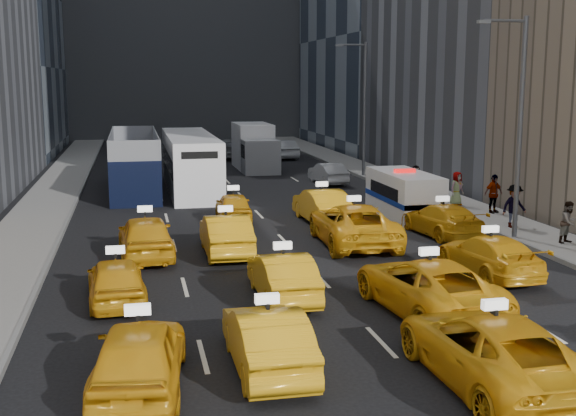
# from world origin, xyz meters

# --- Properties ---
(ground) EXTENTS (160.00, 160.00, 0.00)m
(ground) POSITION_xyz_m (0.00, 0.00, 0.00)
(ground) COLOR black
(ground) RESTS_ON ground
(sidewalk_west) EXTENTS (3.00, 90.00, 0.15)m
(sidewalk_west) POSITION_xyz_m (-10.50, 25.00, 0.07)
(sidewalk_west) COLOR gray
(sidewalk_west) RESTS_ON ground
(sidewalk_east) EXTENTS (3.00, 90.00, 0.15)m
(sidewalk_east) POSITION_xyz_m (10.50, 25.00, 0.07)
(sidewalk_east) COLOR gray
(sidewalk_east) RESTS_ON ground
(curb_west) EXTENTS (0.15, 90.00, 0.18)m
(curb_west) POSITION_xyz_m (-9.05, 25.00, 0.09)
(curb_west) COLOR slate
(curb_west) RESTS_ON ground
(curb_east) EXTENTS (0.15, 90.00, 0.18)m
(curb_east) POSITION_xyz_m (9.05, 25.00, 0.09)
(curb_east) COLOR slate
(curb_east) RESTS_ON ground
(streetlight_near) EXTENTS (2.15, 0.22, 9.00)m
(streetlight_near) POSITION_xyz_m (9.18, 12.00, 4.92)
(streetlight_near) COLOR #595B60
(streetlight_near) RESTS_ON ground
(streetlight_far) EXTENTS (2.15, 0.22, 9.00)m
(streetlight_far) POSITION_xyz_m (9.18, 32.00, 4.92)
(streetlight_far) COLOR #595B60
(streetlight_far) RESTS_ON ground
(taxi_4) EXTENTS (2.35, 4.77, 1.57)m
(taxi_4) POSITION_xyz_m (-5.99, 0.38, 0.78)
(taxi_4) COLOR orange
(taxi_4) RESTS_ON ground
(taxi_5) EXTENTS (1.56, 4.43, 1.46)m
(taxi_5) POSITION_xyz_m (-3.13, 0.91, 0.73)
(taxi_5) COLOR orange
(taxi_5) RESTS_ON ground
(taxi_6) EXTENTS (2.69, 5.66, 1.56)m
(taxi_6) POSITION_xyz_m (1.51, -0.86, 0.78)
(taxi_6) COLOR orange
(taxi_6) RESTS_ON ground
(taxi_8) EXTENTS (1.89, 4.18, 1.39)m
(taxi_8) POSITION_xyz_m (-6.57, 6.77, 0.70)
(taxi_8) COLOR orange
(taxi_8) RESTS_ON ground
(taxi_9) EXTENTS (1.52, 4.34, 1.43)m
(taxi_9) POSITION_xyz_m (-1.69, 6.13, 0.71)
(taxi_9) COLOR orange
(taxi_9) RESTS_ON ground
(taxi_10) EXTENTS (3.10, 5.83, 1.56)m
(taxi_10) POSITION_xyz_m (2.09, 4.02, 0.78)
(taxi_10) COLOR orange
(taxi_10) RESTS_ON ground
(taxi_11) EXTENTS (2.18, 4.85, 1.38)m
(taxi_11) POSITION_xyz_m (5.67, 7.25, 0.69)
(taxi_11) COLOR orange
(taxi_11) RESTS_ON ground
(taxi_12) EXTENTS (2.14, 4.85, 1.62)m
(taxi_12) POSITION_xyz_m (-5.61, 12.21, 0.81)
(taxi_12) COLOR orange
(taxi_12) RESTS_ON ground
(taxi_13) EXTENTS (1.66, 4.69, 1.54)m
(taxi_13) POSITION_xyz_m (-2.64, 12.10, 0.77)
(taxi_13) COLOR orange
(taxi_13) RESTS_ON ground
(taxi_14) EXTENTS (3.08, 6.13, 1.67)m
(taxi_14) POSITION_xyz_m (2.57, 12.63, 0.83)
(taxi_14) COLOR orange
(taxi_14) RESTS_ON ground
(taxi_15) EXTENTS (2.37, 4.88, 1.37)m
(taxi_15) POSITION_xyz_m (6.75, 13.49, 0.68)
(taxi_15) COLOR orange
(taxi_15) RESTS_ON ground
(taxi_16) EXTENTS (1.79, 3.98, 1.33)m
(taxi_16) POSITION_xyz_m (-1.43, 18.73, 0.66)
(taxi_16) COLOR orange
(taxi_16) RESTS_ON ground
(taxi_17) EXTENTS (1.82, 4.82, 1.57)m
(taxi_17) POSITION_xyz_m (2.52, 17.44, 0.79)
(taxi_17) COLOR orange
(taxi_17) RESTS_ON ground
(nypd_van) EXTENTS (2.42, 5.55, 2.33)m
(nypd_van) POSITION_xyz_m (6.70, 17.78, 1.06)
(nypd_van) COLOR white
(nypd_van) RESTS_ON ground
(double_decker) EXTENTS (4.06, 12.09, 3.45)m
(double_decker) POSITION_xyz_m (-5.89, 28.93, 1.71)
(double_decker) COLOR black
(double_decker) RESTS_ON ground
(city_bus) EXTENTS (3.14, 12.96, 3.32)m
(city_bus) POSITION_xyz_m (-2.64, 28.82, 1.65)
(city_bus) COLOR white
(city_bus) RESTS_ON ground
(box_truck) EXTENTS (3.13, 7.48, 3.33)m
(box_truck) POSITION_xyz_m (2.80, 37.81, 1.64)
(box_truck) COLOR white
(box_truck) RESTS_ON ground
(misc_car_0) EXTENTS (1.73, 4.18, 1.35)m
(misc_car_0) POSITION_xyz_m (6.12, 29.48, 0.67)
(misc_car_0) COLOR #A6A9AE
(misc_car_0) RESTS_ON ground
(misc_car_1) EXTENTS (2.82, 5.09, 1.35)m
(misc_car_1) POSITION_xyz_m (-6.39, 38.58, 0.67)
(misc_car_1) COLOR black
(misc_car_1) RESTS_ON ground
(misc_car_2) EXTENTS (2.98, 5.92, 1.65)m
(misc_car_2) POSITION_xyz_m (1.55, 46.08, 0.83)
(misc_car_2) COLOR gray
(misc_car_2) RESTS_ON ground
(misc_car_3) EXTENTS (2.00, 4.09, 1.34)m
(misc_car_3) POSITION_xyz_m (-1.40, 44.69, 0.67)
(misc_car_3) COLOR black
(misc_car_3) RESTS_ON ground
(misc_car_4) EXTENTS (1.96, 4.82, 1.55)m
(misc_car_4) POSITION_xyz_m (6.37, 44.76, 0.78)
(misc_car_4) COLOR #9DA0A4
(misc_car_4) RESTS_ON ground
(pedestrian_1) EXTENTS (0.92, 0.75, 1.67)m
(pedestrian_1) POSITION_xyz_m (10.80, 10.53, 0.98)
(pedestrian_1) COLOR gray
(pedestrian_1) RESTS_ON sidewalk_east
(pedestrian_2) EXTENTS (1.29, 0.70, 1.90)m
(pedestrian_2) POSITION_xyz_m (10.24, 13.76, 1.10)
(pedestrian_2) COLOR gray
(pedestrian_2) RESTS_ON sidewalk_east
(pedestrian_3) EXTENTS (1.20, 0.79, 1.88)m
(pedestrian_3) POSITION_xyz_m (11.06, 17.18, 1.09)
(pedestrian_3) COLOR gray
(pedestrian_3) RESTS_ON sidewalk_east
(pedestrian_4) EXTENTS (0.97, 0.78, 1.75)m
(pedestrian_4) POSITION_xyz_m (10.26, 19.56, 1.02)
(pedestrian_4) COLOR gray
(pedestrian_4) RESTS_ON sidewalk_east
(pedestrian_5) EXTENTS (1.64, 0.70, 1.72)m
(pedestrian_5) POSITION_xyz_m (9.34, 22.84, 1.01)
(pedestrian_5) COLOR gray
(pedestrian_5) RESTS_ON sidewalk_east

